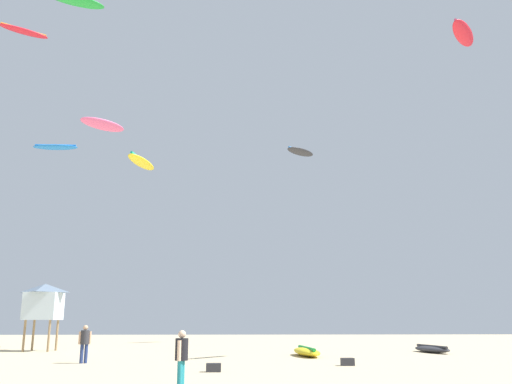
# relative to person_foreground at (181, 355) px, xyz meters

# --- Properties ---
(person_foreground) EXTENTS (0.37, 0.53, 1.64)m
(person_foreground) POSITION_rel_person_foreground_xyz_m (0.00, 0.00, 0.00)
(person_foreground) COLOR teal
(person_foreground) RESTS_ON ground
(person_midground) EXTENTS (0.53, 0.38, 1.68)m
(person_midground) POSITION_rel_person_foreground_xyz_m (-5.38, 9.69, 0.02)
(person_midground) COLOR navy
(person_midground) RESTS_ON ground
(kite_grounded_near) EXTENTS (1.53, 4.24, 0.52)m
(kite_grounded_near) POSITION_rel_person_foreground_xyz_m (5.33, 14.14, -0.72)
(kite_grounded_near) COLOR yellow
(kite_grounded_near) RESTS_ON ground
(kite_grounded_mid) EXTENTS (1.65, 3.77, 0.45)m
(kite_grounded_mid) POSITION_rel_person_foreground_xyz_m (13.18, 16.98, -0.75)
(kite_grounded_mid) COLOR #2D2D33
(kite_grounded_mid) RESTS_ON ground
(lifeguard_tower) EXTENTS (2.30, 2.30, 4.15)m
(lifeguard_tower) POSITION_rel_person_foreground_xyz_m (-10.73, 19.27, 2.10)
(lifeguard_tower) COLOR #8C704C
(lifeguard_tower) RESTS_ON ground
(cooler_box) EXTENTS (0.56, 0.36, 0.32)m
(cooler_box) POSITION_rel_person_foreground_xyz_m (0.69, 5.43, -0.80)
(cooler_box) COLOR #2D2D33
(cooler_box) RESTS_ON ground
(gear_bag) EXTENTS (0.56, 0.36, 0.32)m
(gear_bag) POSITION_rel_person_foreground_xyz_m (6.33, 8.06, -0.80)
(gear_bag) COLOR #2D2D33
(gear_bag) RESTS_ON ground
(kite_aloft_0) EXTENTS (3.11, 2.83, 0.66)m
(kite_aloft_0) POSITION_rel_person_foreground_xyz_m (7.21, 30.71, 15.86)
(kite_aloft_0) COLOR #2D2D33
(kite_aloft_1) EXTENTS (1.99, 4.28, 0.50)m
(kite_aloft_1) POSITION_rel_person_foreground_xyz_m (-5.53, 21.96, 12.15)
(kite_aloft_1) COLOR yellow
(kite_aloft_2) EXTENTS (3.85, 3.06, 0.51)m
(kite_aloft_2) POSITION_rel_person_foreground_xyz_m (-16.28, 24.78, 24.16)
(kite_aloft_2) COLOR red
(kite_aloft_3) EXTENTS (3.76, 1.08, 0.45)m
(kite_aloft_3) POSITION_rel_person_foreground_xyz_m (-14.10, 28.35, 15.31)
(kite_aloft_3) COLOR blue
(kite_aloft_4) EXTENTS (3.28, 2.16, 0.43)m
(kite_aloft_4) POSITION_rel_person_foreground_xyz_m (-7.51, 10.69, 18.08)
(kite_aloft_4) COLOR green
(kite_aloft_5) EXTENTS (2.54, 2.34, 0.64)m
(kite_aloft_5) POSITION_rel_person_foreground_xyz_m (-6.23, 13.35, 11.84)
(kite_aloft_5) COLOR #E5598C
(kite_aloft_6) EXTENTS (2.80, 3.21, 0.83)m
(kite_aloft_6) POSITION_rel_person_foreground_xyz_m (14.48, 11.67, 17.05)
(kite_aloft_6) COLOR red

